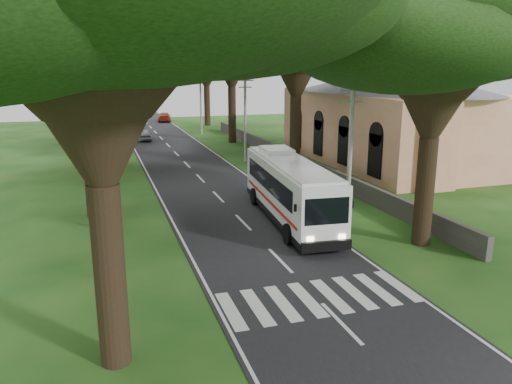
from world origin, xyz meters
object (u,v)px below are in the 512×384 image
object	(u,v)px
pole_mid	(245,116)
distant_car_c	(164,117)
coach_bus	(290,188)
church	(391,109)
pole_far	(201,102)
pedestrian	(91,213)
distant_car_a	(144,135)
pole_near	(350,151)

from	to	relation	value
pole_mid	distant_car_c	world-z (taller)	pole_mid
pole_mid	coach_bus	bearing A→B (deg)	-98.72
church	pole_far	bearing A→B (deg)	116.82
church	pedestrian	bearing A→B (deg)	-155.75
pole_mid	distant_car_a	bearing A→B (deg)	114.78
pole_near	pole_far	bearing A→B (deg)	90.00
church	pole_far	distance (m)	27.41
pole_far	distant_car_c	bearing A→B (deg)	98.30
church	pedestrian	distance (m)	28.84
pole_mid	pole_far	distance (m)	20.00
coach_bus	distant_car_c	size ratio (longest dim) A/B	2.44
pole_near	distant_car_c	bearing A→B (deg)	92.51
distant_car_a	pole_near	bearing A→B (deg)	102.70
church	distant_car_c	distance (m)	44.37
pole_far	pole_near	bearing A→B (deg)	-90.00
pole_far	coach_bus	distance (m)	38.40
distant_car_c	pedestrian	bearing A→B (deg)	86.39
pole_near	pedestrian	bearing A→B (deg)	164.37
pole_far	distant_car_a	bearing A→B (deg)	-156.08
distant_car_c	pedestrian	xyz separation A→B (m)	(-11.16, -53.32, 0.04)
pole_near	distant_car_c	xyz separation A→B (m)	(-2.50, 57.14, -3.44)
pole_far	coach_bus	bearing A→B (deg)	-94.18
coach_bus	distant_car_a	distance (m)	35.19
coach_bus	pedestrian	distance (m)	11.11
distant_car_a	distant_car_c	bearing A→B (deg)	-103.24
distant_car_a	distant_car_c	xyz separation A→B (m)	(5.16, 20.54, 0.03)
pole_mid	pedestrian	xyz separation A→B (m)	(-13.66, -16.18, -3.40)
pole_mid	distant_car_a	world-z (taller)	pole_mid
pole_near	pedestrian	xyz separation A→B (m)	(-13.66, 3.82, -3.40)
pole_far	pole_mid	bearing A→B (deg)	-90.00
distant_car_a	pedestrian	distance (m)	33.32
distant_car_c	pedestrian	world-z (taller)	pedestrian
church	pole_mid	size ratio (longest dim) A/B	3.00
church	pole_near	size ratio (longest dim) A/B	3.00
church	distant_car_c	bearing A→B (deg)	109.66
pole_near	pole_mid	size ratio (longest dim) A/B	1.00
pole_near	pole_mid	distance (m)	20.00
pole_near	distant_car_a	world-z (taller)	pole_near
pole_near	coach_bus	world-z (taller)	pole_near
pole_near	pole_mid	bearing A→B (deg)	90.00
pole_mid	coach_bus	distance (m)	18.59
church	pole_mid	bearing A→B (deg)	160.19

